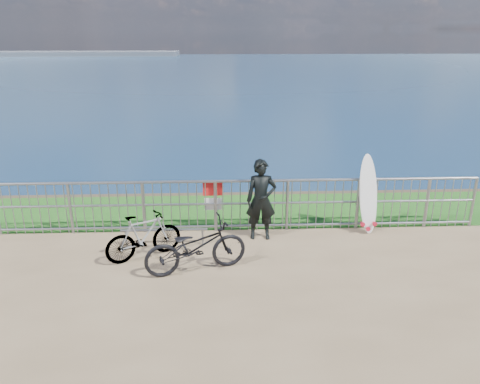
{
  "coord_description": "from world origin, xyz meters",
  "views": [
    {
      "loc": [
        -0.39,
        -7.53,
        4.06
      ],
      "look_at": [
        -0.01,
        1.2,
        1.0
      ],
      "focal_mm": 35.0,
      "sensor_mm": 36.0,
      "label": 1
    }
  ],
  "objects_px": {
    "surfboard": "(368,197)",
    "bicycle_far": "(144,236)",
    "surfer": "(261,200)",
    "bicycle_near": "(196,246)"
  },
  "relations": [
    {
      "from": "surfer",
      "to": "bicycle_far",
      "type": "height_order",
      "value": "surfer"
    },
    {
      "from": "surfer",
      "to": "surfboard",
      "type": "bearing_deg",
      "value": 7.56
    },
    {
      "from": "surfer",
      "to": "bicycle_near",
      "type": "distance_m",
      "value": 1.88
    },
    {
      "from": "bicycle_far",
      "to": "surfboard",
      "type": "bearing_deg",
      "value": -106.26
    },
    {
      "from": "surfboard",
      "to": "bicycle_far",
      "type": "xyz_separation_m",
      "value": [
        -4.49,
        -1.03,
        -0.33
      ]
    },
    {
      "from": "surfer",
      "to": "bicycle_far",
      "type": "bearing_deg",
      "value": -158.72
    },
    {
      "from": "surfer",
      "to": "bicycle_near",
      "type": "relative_size",
      "value": 0.91
    },
    {
      "from": "bicycle_near",
      "to": "bicycle_far",
      "type": "bearing_deg",
      "value": 43.85
    },
    {
      "from": "bicycle_far",
      "to": "surfer",
      "type": "bearing_deg",
      "value": -99.58
    },
    {
      "from": "surfboard",
      "to": "bicycle_near",
      "type": "bearing_deg",
      "value": -155.73
    }
  ]
}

